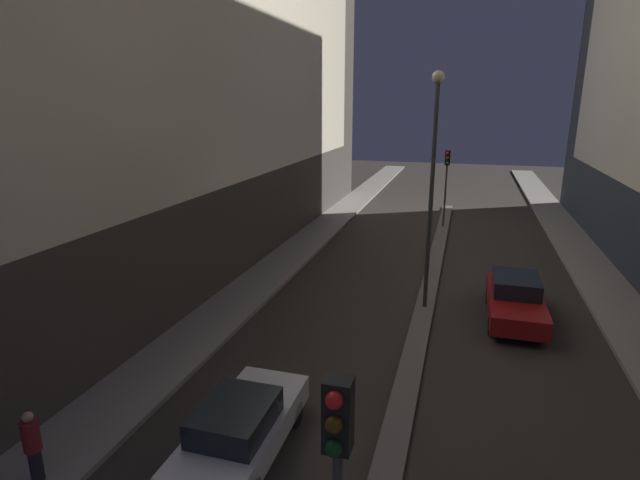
# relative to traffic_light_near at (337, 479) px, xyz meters

# --- Properties ---
(median_strip) EXTENTS (0.71, 35.99, 0.13)m
(median_strip) POSITION_rel_traffic_light_near_xyz_m (0.00, 16.20, -3.59)
(median_strip) COLOR #66605B
(median_strip) RESTS_ON ground
(traffic_light_near) EXTENTS (0.32, 0.42, 4.81)m
(traffic_light_near) POSITION_rel_traffic_light_near_xyz_m (0.00, 0.00, 0.00)
(traffic_light_near) COLOR #383838
(traffic_light_near) RESTS_ON median_strip
(traffic_light_mid) EXTENTS (0.32, 0.42, 4.81)m
(traffic_light_mid) POSITION_rel_traffic_light_near_xyz_m (0.00, 27.32, 0.00)
(traffic_light_mid) COLOR #383838
(traffic_light_mid) RESTS_ON median_strip
(street_lamp) EXTENTS (0.45, 0.45, 8.77)m
(street_lamp) POSITION_rel_traffic_light_near_xyz_m (0.00, 13.85, 1.96)
(street_lamp) COLOR #383838
(street_lamp) RESTS_ON median_strip
(car_left_lane) EXTENTS (1.78, 4.39, 1.52)m
(car_left_lane) POSITION_rel_traffic_light_near_xyz_m (-3.27, 4.12, -2.89)
(car_left_lane) COLOR silver
(car_left_lane) RESTS_ON ground
(car_right_lane) EXTENTS (1.91, 4.76, 1.59)m
(car_right_lane) POSITION_rel_traffic_light_near_xyz_m (3.27, 13.90, -2.86)
(car_right_lane) COLOR maroon
(car_right_lane) RESTS_ON ground
(pedestrian_on_left_sidewalk) EXTENTS (0.35, 0.35, 1.64)m
(pedestrian_on_left_sidewalk) POSITION_rel_traffic_light_near_xyz_m (-7.01, 2.08, -2.63)
(pedestrian_on_left_sidewalk) COLOR black
(pedestrian_on_left_sidewalk) RESTS_ON sidewalk_left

